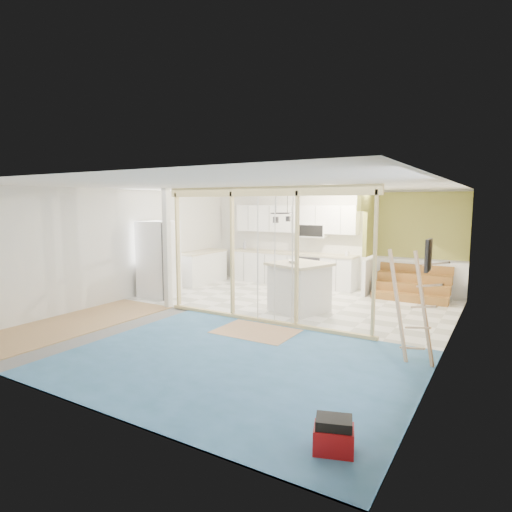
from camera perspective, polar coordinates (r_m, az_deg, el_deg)
The scene contains 17 objects.
room at distance 8.19m, azimuth -0.86°, elevation 0.18°, with size 7.01×8.01×2.61m.
floor_overlays at distance 8.46m, azimuth -0.20°, elevation -8.52°, with size 7.00×8.00×0.03m.
stud_frame at distance 8.30m, azimuth -2.46°, elevation 2.38°, with size 4.66×0.14×2.60m.
base_cabinets at distance 11.98m, azimuth 1.04°, elevation -1.65°, with size 4.45×2.24×0.93m.
upper_cabinets at distance 11.90m, azimuth 5.37°, elevation 4.81°, with size 3.60×0.41×0.85m.
green_partition at distance 10.89m, azimuth 18.78°, elevation -0.37°, with size 2.25×1.51×2.60m.
pot_rack at distance 9.93m, azimuth 3.38°, elevation 5.41°, with size 0.52×0.52×0.72m.
sheathing_panel at distance 5.08m, azimuth 21.32°, elevation -4.59°, with size 0.02×4.00×2.60m, color tan.
electrical_panel at distance 5.62m, azimuth 22.00°, elevation 0.08°, with size 0.04×0.30×0.40m, color #38383E.
ceiling_light at distance 10.33m, azimuth 14.83°, elevation 8.26°, with size 0.32×0.32×0.08m, color #FFEABF.
fridge at distance 10.64m, azimuth -12.79°, elevation -0.43°, with size 0.93×0.90×1.85m.
island at distance 9.02m, azimuth 5.81°, elevation -4.23°, with size 1.36×1.36×1.05m.
bowl at distance 8.89m, azimuth 5.06°, elevation -0.75°, with size 0.23×0.23×0.06m, color white.
soap_bottle_a at distance 12.71m, azimuth -1.52°, elevation 1.59°, with size 0.11×0.11×0.28m, color #A5A7B8.
soap_bottle_b at distance 11.23m, azimuth 12.08°, elevation 0.43°, with size 0.08×0.08×0.17m, color white.
toolbox at distance 4.30m, azimuth 10.31°, elevation -22.58°, with size 0.43×0.37×0.34m.
ladder at distance 6.48m, azimuth 20.33°, elevation -6.38°, with size 0.85×0.17×1.61m.
Camera 1 is at (4.27, -6.92, 2.28)m, focal length 30.00 mm.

